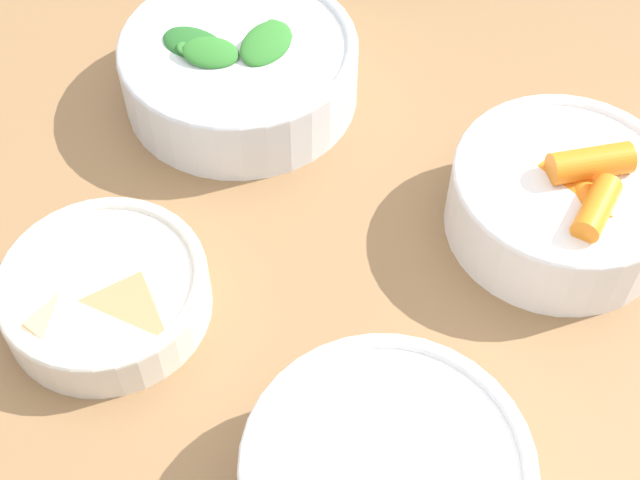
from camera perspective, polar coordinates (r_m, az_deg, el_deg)
The scene contains 4 objects.
dining_table at distance 0.73m, azimuth -0.58°, elevation -9.45°, with size 1.09×0.98×0.77m.
bowl_carrots at distance 0.67m, azimuth 15.27°, elevation 2.63°, with size 0.16×0.16×0.08m.
bowl_greens at distance 0.75m, azimuth -5.16°, elevation 11.06°, with size 0.19×0.19×0.07m.
bowl_cookies at distance 0.63m, azimuth -13.57°, elevation -3.26°, with size 0.14×0.14×0.04m.
Camera 1 is at (0.29, 0.17, 1.30)m, focal length 50.00 mm.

